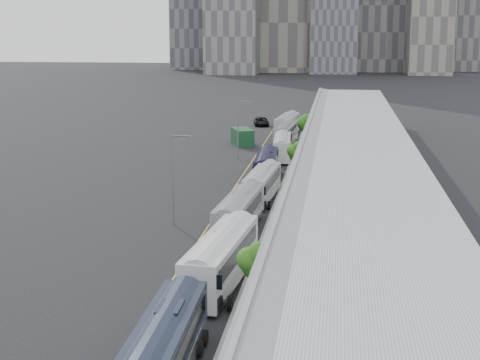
% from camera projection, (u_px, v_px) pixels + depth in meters
% --- Properties ---
extents(sidewalk, '(10.00, 170.00, 0.12)m').
position_uv_depth(sidewalk, '(317.00, 221.00, 73.47)').
color(sidewalk, gray).
rests_on(sidewalk, ground).
extents(lane_line, '(0.12, 160.00, 0.02)m').
position_uv_depth(lane_line, '(214.00, 218.00, 74.85)').
color(lane_line, gold).
rests_on(lane_line, ground).
extents(depot, '(12.45, 160.40, 7.20)m').
position_uv_depth(depot, '(359.00, 189.00, 72.25)').
color(depot, gray).
rests_on(depot, ground).
extents(bus_1, '(2.95, 13.26, 3.86)m').
position_uv_depth(bus_1, '(164.00, 355.00, 39.76)').
color(bus_1, black).
rests_on(bus_1, ground).
extents(bus_2, '(3.98, 14.15, 4.08)m').
position_uv_depth(bus_2, '(221.00, 263.00, 54.96)').
color(bus_2, silver).
rests_on(bus_2, ground).
extents(bus_3, '(3.32, 12.76, 3.69)m').
position_uv_depth(bus_3, '(238.00, 217.00, 69.23)').
color(bus_3, gray).
rests_on(bus_3, ground).
extents(bus_4, '(3.24, 12.42, 3.59)m').
position_uv_depth(bus_4, '(262.00, 187.00, 82.63)').
color(bus_4, '#A8AAB3').
rests_on(bus_4, ground).
extents(bus_5, '(3.05, 12.44, 3.61)m').
position_uv_depth(bus_5, '(266.00, 168.00, 93.73)').
color(bus_5, black).
rests_on(bus_5, ground).
extents(bus_6, '(3.14, 12.17, 3.52)m').
position_uv_depth(bus_6, '(282.00, 149.00, 108.85)').
color(bus_6, silver).
rests_on(bus_6, ground).
extents(bus_7, '(3.41, 12.43, 3.59)m').
position_uv_depth(bus_7, '(286.00, 136.00, 121.41)').
color(bus_7, slate).
rests_on(bus_7, ground).
extents(bus_8, '(3.81, 13.21, 3.81)m').
position_uv_depth(bus_8, '(287.00, 126.00, 133.34)').
color(bus_8, '#A3A6AD').
rests_on(bus_8, ground).
extents(tree_1, '(2.26, 2.26, 4.90)m').
position_uv_depth(tree_1, '(257.00, 259.00, 49.42)').
color(tree_1, black).
rests_on(tree_1, ground).
extents(tree_2, '(1.29, 1.29, 3.64)m').
position_uv_depth(tree_2, '(290.00, 190.00, 74.55)').
color(tree_2, black).
rests_on(tree_2, ground).
extents(tree_3, '(2.41, 2.41, 4.41)m').
position_uv_depth(tree_3, '(297.00, 151.00, 96.88)').
color(tree_3, black).
rests_on(tree_3, ground).
extents(tree_4, '(2.82, 2.82, 4.88)m').
position_uv_depth(tree_4, '(306.00, 122.00, 124.66)').
color(tree_4, black).
rests_on(tree_4, ground).
extents(street_lamp_near, '(2.04, 0.22, 8.96)m').
position_uv_depth(street_lamp_near, '(175.00, 174.00, 71.28)').
color(street_lamp_near, '#59595E').
rests_on(street_lamp_near, ground).
extents(street_lamp_far, '(2.04, 0.22, 8.70)m').
position_uv_depth(street_lamp_far, '(239.00, 126.00, 107.70)').
color(street_lamp_far, '#59595E').
rests_on(street_lamp_far, ground).
extents(shipping_container, '(4.62, 6.42, 2.72)m').
position_uv_depth(shipping_container, '(242.00, 137.00, 121.95)').
color(shipping_container, '#123A1D').
rests_on(shipping_container, ground).
extents(suv, '(3.76, 6.37, 1.66)m').
position_uv_depth(suv, '(261.00, 121.00, 146.55)').
color(suv, black).
rests_on(suv, ground).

